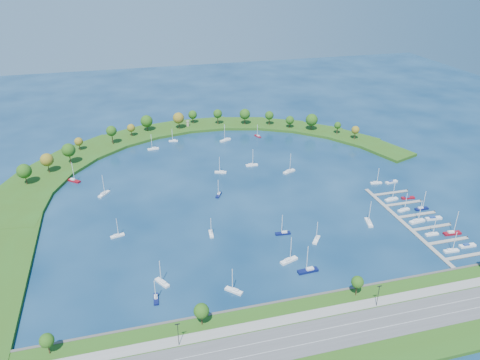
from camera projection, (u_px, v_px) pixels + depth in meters
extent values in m
plane|color=#072343|center=(234.00, 190.00, 278.47)|extent=(700.00, 700.00, 0.00)
cube|color=#2D5115|center=(316.00, 338.00, 170.83)|extent=(420.00, 42.00, 1.60)
cube|color=#474442|center=(295.00, 300.00, 189.39)|extent=(420.00, 1.20, 1.80)
cube|color=#515154|center=(316.00, 336.00, 170.45)|extent=(420.00, 16.00, 0.12)
cube|color=gray|center=(305.00, 316.00, 179.97)|extent=(420.00, 5.00, 0.12)
cube|color=silver|center=(319.00, 341.00, 168.26)|extent=(420.00, 0.15, 0.02)
cube|color=silver|center=(314.00, 331.00, 172.58)|extent=(420.00, 0.15, 0.02)
cylinder|color=#382314|center=(49.00, 348.00, 162.16)|extent=(0.56, 0.56, 4.90)
sphere|color=#1D4A12|center=(47.00, 341.00, 160.60)|extent=(5.20, 5.20, 5.20)
cylinder|color=#382314|center=(202.00, 319.00, 174.78)|extent=(0.56, 0.56, 5.25)
sphere|color=#1D4A12|center=(201.00, 312.00, 173.08)|extent=(6.00, 6.00, 6.00)
cylinder|color=#382314|center=(356.00, 290.00, 189.71)|extent=(0.56, 0.56, 5.60)
sphere|color=#1D4A12|center=(357.00, 282.00, 188.00)|extent=(5.20, 5.20, 5.20)
cylinder|color=black|center=(178.00, 335.00, 164.49)|extent=(0.24, 0.24, 10.00)
cylinder|color=black|center=(378.00, 296.00, 182.97)|extent=(0.24, 0.24, 10.00)
cube|color=#2D5115|center=(11.00, 210.00, 255.52)|extent=(43.73, 48.72, 2.00)
cube|color=#2D5115|center=(33.00, 185.00, 283.10)|extent=(50.23, 54.30, 2.00)
cube|color=#2D5115|center=(62.00, 165.00, 309.88)|extent=(54.07, 56.09, 2.00)
cube|color=#2D5115|center=(94.00, 149.00, 334.32)|extent=(55.20, 54.07, 2.00)
cube|color=#2D5115|center=(129.00, 138.00, 355.00)|extent=(53.65, 48.47, 2.00)
cube|color=#2D5115|center=(165.00, 130.00, 370.72)|extent=(49.62, 39.75, 2.00)
cube|color=#2D5115|center=(201.00, 125.00, 380.58)|extent=(44.32, 29.96, 2.00)
cube|color=#2D5115|center=(238.00, 124.00, 384.00)|extent=(49.49, 38.05, 2.00)
cube|color=#2D5115|center=(275.00, 125.00, 380.79)|extent=(51.13, 44.12, 2.00)
cube|color=#2D5115|center=(312.00, 130.00, 371.12)|extent=(49.19, 47.96, 2.00)
cube|color=#2D5115|center=(347.00, 137.00, 355.57)|extent=(43.90, 49.49, 2.00)
cube|color=#2D5115|center=(382.00, 149.00, 335.03)|extent=(35.67, 48.74, 2.00)
cylinder|color=#382314|center=(26.00, 179.00, 279.77)|extent=(0.56, 0.56, 7.20)
sphere|color=#1D4A12|center=(24.00, 171.00, 277.38)|extent=(8.90, 8.90, 8.90)
cylinder|color=#382314|center=(48.00, 167.00, 294.71)|extent=(0.56, 0.56, 7.36)
sphere|color=brown|center=(47.00, 160.00, 292.32)|extent=(8.37, 8.37, 8.37)
cylinder|color=#382314|center=(70.00, 158.00, 306.61)|extent=(0.56, 0.56, 8.32)
sphere|color=#1D4A12|center=(69.00, 150.00, 303.97)|extent=(8.94, 8.94, 8.94)
cylinder|color=#382314|center=(80.00, 147.00, 328.66)|extent=(0.56, 0.56, 5.44)
sphere|color=brown|center=(79.00, 142.00, 326.91)|extent=(6.05, 6.05, 6.05)
cylinder|color=#382314|center=(112.00, 139.00, 338.26)|extent=(0.56, 0.56, 8.88)
sphere|color=#1D4A12|center=(111.00, 131.00, 335.60)|extent=(7.68, 7.68, 7.68)
cylinder|color=#382314|center=(132.00, 133.00, 353.76)|extent=(0.56, 0.56, 5.57)
sphere|color=brown|center=(131.00, 128.00, 351.97)|extent=(6.16, 6.16, 6.16)
cylinder|color=#382314|center=(147.00, 127.00, 364.21)|extent=(0.56, 0.56, 6.25)
sphere|color=#1D4A12|center=(147.00, 121.00, 361.98)|extent=(9.50, 9.50, 9.50)
cylinder|color=#382314|center=(179.00, 124.00, 368.23)|extent=(0.56, 0.56, 7.33)
sphere|color=brown|center=(179.00, 118.00, 365.80)|extent=(8.95, 8.95, 8.95)
cylinder|color=#382314|center=(193.00, 120.00, 380.33)|extent=(0.56, 0.56, 6.10)
sphere|color=#1D4A12|center=(193.00, 115.00, 378.34)|extent=(7.15, 7.15, 7.15)
cylinder|color=#382314|center=(218.00, 120.00, 377.51)|extent=(0.56, 0.56, 7.82)
sphere|color=#1D4A12|center=(218.00, 114.00, 375.12)|extent=(7.26, 7.26, 7.26)
cylinder|color=#382314|center=(245.00, 120.00, 377.65)|extent=(0.56, 0.56, 7.17)
sphere|color=#1D4A12|center=(245.00, 114.00, 375.28)|extent=(8.71, 8.71, 8.71)
cylinder|color=#382314|center=(269.00, 121.00, 376.55)|extent=(0.56, 0.56, 6.86)
sphere|color=#1D4A12|center=(269.00, 115.00, 374.39)|extent=(7.11, 7.11, 7.11)
cylinder|color=#382314|center=(290.00, 125.00, 370.72)|extent=(0.56, 0.56, 5.24)
sphere|color=#1D4A12|center=(290.00, 120.00, 368.95)|extent=(6.79, 6.79, 6.79)
cylinder|color=#382314|center=(311.00, 126.00, 365.44)|extent=(0.56, 0.56, 6.83)
sphere|color=#1D4A12|center=(312.00, 120.00, 363.07)|extent=(9.54, 9.54, 9.54)
cylinder|color=#382314|center=(337.00, 130.00, 358.25)|extent=(0.56, 0.56, 6.02)
sphere|color=#1D4A12|center=(338.00, 125.00, 356.43)|extent=(5.40, 5.40, 5.40)
cylinder|color=#382314|center=(355.00, 135.00, 347.79)|extent=(0.56, 0.56, 6.32)
sphere|color=brown|center=(355.00, 130.00, 345.84)|extent=(6.10, 6.10, 6.10)
cylinder|color=gray|center=(188.00, 124.00, 374.52)|extent=(2.20, 2.20, 4.19)
cylinder|color=gray|center=(188.00, 121.00, 373.52)|extent=(2.60, 2.60, 0.30)
cube|color=gray|center=(405.00, 224.00, 243.55)|extent=(2.20, 82.00, 0.40)
cube|color=gray|center=(467.00, 256.00, 217.80)|extent=(22.00, 2.00, 0.40)
cube|color=gray|center=(448.00, 241.00, 229.22)|extent=(22.00, 2.00, 0.40)
cylinder|color=#382314|center=(467.00, 237.00, 231.62)|extent=(0.36, 0.36, 1.60)
cube|color=gray|center=(432.00, 227.00, 240.64)|extent=(22.00, 2.00, 0.40)
cylinder|color=#382314|center=(450.00, 224.00, 243.04)|extent=(0.36, 0.36, 1.60)
cube|color=gray|center=(417.00, 215.00, 252.06)|extent=(22.00, 2.00, 0.40)
cylinder|color=#382314|center=(434.00, 212.00, 254.46)|extent=(0.36, 0.36, 1.60)
cube|color=gray|center=(404.00, 203.00, 263.48)|extent=(22.00, 2.00, 0.40)
cylinder|color=#382314|center=(420.00, 200.00, 265.88)|extent=(0.36, 0.36, 1.60)
cube|color=gray|center=(391.00, 193.00, 274.90)|extent=(22.00, 2.00, 0.40)
cylinder|color=#382314|center=(407.00, 190.00, 277.31)|extent=(0.36, 0.36, 1.60)
cube|color=#0B1245|center=(283.00, 233.00, 234.96)|extent=(8.00, 2.89, 0.94)
cube|color=silver|center=(284.00, 232.00, 234.72)|extent=(2.87, 1.78, 0.66)
cylinder|color=silver|center=(282.00, 224.00, 232.30)|extent=(0.32, 0.32, 10.58)
cube|color=white|center=(252.00, 165.00, 310.34)|extent=(8.22, 2.41, 0.98)
cube|color=silver|center=(251.00, 164.00, 309.79)|extent=(2.89, 1.65, 0.69)
cylinder|color=silver|center=(253.00, 157.00, 307.80)|extent=(0.32, 0.32, 11.06)
cube|color=#0B1245|center=(156.00, 299.00, 190.48)|extent=(2.45, 7.14, 0.84)
cube|color=silver|center=(156.00, 297.00, 190.78)|extent=(1.54, 2.55, 0.59)
cylinder|color=silver|center=(155.00, 290.00, 187.69)|extent=(0.32, 0.32, 9.47)
cube|color=maroon|center=(74.00, 181.00, 288.90)|extent=(8.44, 7.82, 1.08)
cube|color=silver|center=(73.00, 179.00, 288.84)|extent=(3.54, 3.40, 0.76)
cylinder|color=silver|center=(73.00, 172.00, 285.67)|extent=(0.32, 0.32, 12.16)
cube|color=white|center=(162.00, 283.00, 199.87)|extent=(6.07, 8.03, 0.96)
cube|color=silver|center=(163.00, 282.00, 199.01)|extent=(2.80, 3.22, 0.67)
cylinder|color=silver|center=(160.00, 271.00, 197.64)|extent=(0.32, 0.32, 10.84)
cube|color=white|center=(289.00, 261.00, 214.13)|extent=(9.21, 5.26, 1.07)
cube|color=silver|center=(288.00, 260.00, 213.28)|extent=(3.51, 2.66, 0.75)
cylinder|color=silver|center=(291.00, 249.00, 211.58)|extent=(0.32, 0.32, 11.99)
cube|color=#0B1245|center=(308.00, 271.00, 207.21)|extent=(9.70, 3.13, 1.15)
cube|color=silver|center=(310.00, 269.00, 207.04)|extent=(3.44, 2.03, 0.81)
cylinder|color=silver|center=(307.00, 258.00, 203.87)|extent=(0.32, 0.32, 12.95)
cube|color=white|center=(173.00, 141.00, 350.37)|extent=(7.07, 3.22, 0.82)
cube|color=silver|center=(174.00, 140.00, 350.10)|extent=(2.61, 1.78, 0.57)
cylinder|color=silver|center=(172.00, 135.00, 348.11)|extent=(0.32, 0.32, 9.21)
cube|color=white|center=(289.00, 172.00, 301.18)|extent=(9.18, 5.89, 1.07)
cube|color=silver|center=(288.00, 171.00, 300.27)|extent=(3.57, 2.86, 0.75)
cylinder|color=silver|center=(290.00, 162.00, 298.66)|extent=(0.32, 0.32, 12.05)
cube|color=#0B1245|center=(219.00, 195.00, 272.27)|extent=(5.17, 7.38, 0.87)
cube|color=silver|center=(219.00, 193.00, 272.58)|extent=(2.44, 2.91, 0.61)
cylinder|color=silver|center=(218.00, 187.00, 269.39)|extent=(0.32, 0.32, 9.80)
cube|color=maroon|center=(258.00, 136.00, 359.40)|extent=(4.18, 6.88, 0.80)
cube|color=silver|center=(258.00, 136.00, 358.62)|extent=(2.07, 2.65, 0.56)
cylinder|color=silver|center=(257.00, 130.00, 357.60)|extent=(0.32, 0.32, 8.99)
cube|color=white|center=(234.00, 291.00, 195.06)|extent=(7.24, 7.20, 0.96)
cube|color=silver|center=(235.00, 290.00, 194.34)|extent=(3.08, 3.07, 0.67)
cylinder|color=silver|center=(232.00, 279.00, 192.73)|extent=(0.32, 0.32, 10.77)
cube|color=white|center=(211.00, 234.00, 234.60)|extent=(2.54, 7.03, 0.83)
cube|color=silver|center=(211.00, 232.00, 234.89)|extent=(1.56, 2.52, 0.58)
cylinder|color=silver|center=(211.00, 226.00, 231.86)|extent=(0.32, 0.32, 9.30)
cube|color=white|center=(221.00, 172.00, 300.42)|extent=(7.90, 4.49, 0.91)
cube|color=silver|center=(222.00, 171.00, 300.03)|extent=(3.01, 2.28, 0.64)
cylinder|color=silver|center=(219.00, 164.00, 297.97)|extent=(0.32, 0.32, 10.28)
cube|color=white|center=(369.00, 223.00, 244.34)|extent=(4.52, 9.14, 1.06)
cube|color=silver|center=(369.00, 222.00, 243.15)|extent=(2.42, 3.41, 0.74)
cylinder|color=silver|center=(370.00, 211.00, 242.09)|extent=(0.32, 0.32, 11.89)
cube|color=white|center=(316.00, 240.00, 229.68)|extent=(6.38, 7.41, 0.92)
cube|color=silver|center=(317.00, 238.00, 229.97)|extent=(2.83, 3.05, 0.65)
cylinder|color=silver|center=(317.00, 231.00, 226.66)|extent=(0.32, 0.32, 10.37)
cube|color=white|center=(104.00, 194.00, 273.05)|extent=(7.22, 8.40, 1.04)
cube|color=silver|center=(103.00, 193.00, 271.93)|extent=(3.20, 3.46, 0.73)
cylinder|color=silver|center=(103.00, 184.00, 270.78)|extent=(0.32, 0.32, 11.75)
cube|color=white|center=(225.00, 140.00, 351.37)|extent=(9.34, 6.32, 1.10)
cube|color=silver|center=(226.00, 139.00, 351.49)|extent=(3.66, 3.02, 0.77)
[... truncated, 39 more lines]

